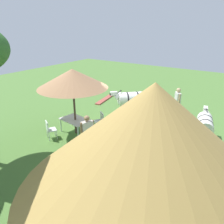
# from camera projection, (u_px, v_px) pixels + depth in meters

# --- Properties ---
(ground_plane) EXTENTS (36.00, 36.00, 0.00)m
(ground_plane) POSITION_uv_depth(u_px,v_px,m) (131.00, 129.00, 11.53)
(ground_plane) COLOR #4A7232
(thatched_hut) EXTENTS (5.10, 5.10, 4.20)m
(thatched_hut) POSITION_uv_depth(u_px,v_px,m) (149.00, 177.00, 4.24)
(thatched_hut) COLOR beige
(thatched_hut) RESTS_ON ground_plane
(shade_umbrella) EXTENTS (3.25, 3.25, 3.21)m
(shade_umbrella) POSITION_uv_depth(u_px,v_px,m) (73.00, 79.00, 10.05)
(shade_umbrella) COLOR #4E382F
(shade_umbrella) RESTS_ON ground_plane
(patio_dining_table) EXTENTS (1.58, 1.12, 0.74)m
(patio_dining_table) POSITION_uv_depth(u_px,v_px,m) (75.00, 121.00, 10.82)
(patio_dining_table) COLOR silver
(patio_dining_table) RESTS_ON ground_plane
(patio_chair_near_hut) EXTENTS (0.59, 0.58, 0.90)m
(patio_chair_near_hut) POSITION_uv_depth(u_px,v_px,m) (50.00, 129.00, 10.34)
(patio_chair_near_hut) COLOR white
(patio_chair_near_hut) RESTS_ON ground_plane
(patio_chair_west_end) EXTENTS (0.60, 0.60, 0.90)m
(patio_chair_west_end) POSITION_uv_depth(u_px,v_px,m) (100.00, 120.00, 11.30)
(patio_chair_west_end) COLOR silver
(patio_chair_west_end) RESTS_ON ground_plane
(guest_beside_umbrella) EXTENTS (0.38, 0.56, 1.70)m
(guest_beside_umbrella) POSITION_uv_depth(u_px,v_px,m) (87.00, 131.00, 8.99)
(guest_beside_umbrella) COLOR #242226
(guest_beside_umbrella) RESTS_ON ground_plane
(standing_watcher) EXTENTS (0.46, 0.52, 1.76)m
(standing_watcher) POSITION_uv_depth(u_px,v_px,m) (177.00, 100.00, 12.54)
(standing_watcher) COLOR black
(standing_watcher) RESTS_ON ground_plane
(zebra_nearest_camera) EXTENTS (0.99, 2.04, 1.56)m
(zebra_nearest_camera) POSITION_uv_depth(u_px,v_px,m) (205.00, 124.00, 9.63)
(zebra_nearest_camera) COLOR silver
(zebra_nearest_camera) RESTS_ON ground_plane
(zebra_by_umbrella) EXTENTS (2.24, 0.97, 1.50)m
(zebra_by_umbrella) POSITION_uv_depth(u_px,v_px,m) (145.00, 139.00, 8.53)
(zebra_by_umbrella) COLOR silver
(zebra_by_umbrella) RESTS_ON ground_plane
(zebra_toward_hut) EXTENTS (1.76, 1.77, 1.57)m
(zebra_toward_hut) POSITION_uv_depth(u_px,v_px,m) (131.00, 98.00, 12.93)
(zebra_toward_hut) COLOR silver
(zebra_toward_hut) RESTS_ON ground_plane
(brick_patio_kerb) EXTENTS (0.86, 2.82, 0.08)m
(brick_patio_kerb) POSITION_uv_depth(u_px,v_px,m) (106.00, 98.00, 16.07)
(brick_patio_kerb) COLOR #9F4A3E
(brick_patio_kerb) RESTS_ON ground_plane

